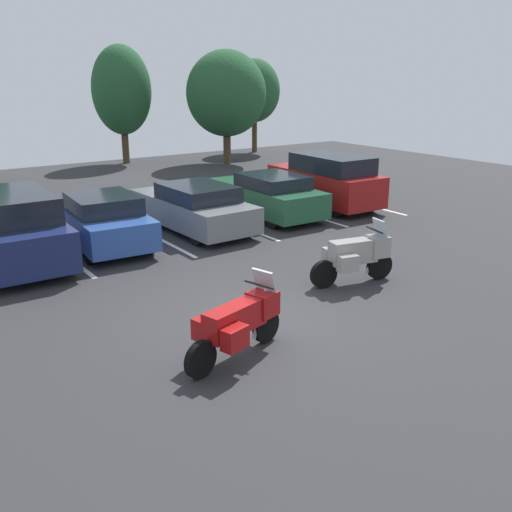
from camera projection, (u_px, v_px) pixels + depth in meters
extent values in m
cube|color=#2D2D30|center=(252.00, 326.00, 10.84)|extent=(44.00, 44.00, 0.10)
cylinder|color=black|center=(266.00, 326.00, 10.01)|extent=(0.62, 0.28, 0.61)
cylinder|color=black|center=(201.00, 359.00, 8.83)|extent=(0.62, 0.28, 0.61)
cube|color=#A51414|center=(235.00, 319.00, 9.29)|extent=(1.26, 0.66, 0.47)
cylinder|color=#B2B2B7|center=(262.00, 307.00, 9.80)|extent=(0.49, 0.20, 1.08)
cylinder|color=black|center=(259.00, 285.00, 9.61)|extent=(0.20, 0.61, 0.04)
cube|color=#A51414|center=(262.00, 303.00, 9.79)|extent=(0.54, 0.54, 0.42)
cube|color=#B2C1CC|center=(264.00, 280.00, 9.71)|extent=(0.27, 0.47, 0.39)
cube|color=#A51414|center=(206.00, 327.00, 9.25)|extent=(0.49, 0.35, 0.36)
cube|color=#A51414|center=(235.00, 338.00, 8.87)|extent=(0.49, 0.35, 0.36)
cylinder|color=black|center=(379.00, 266.00, 13.08)|extent=(0.64, 0.25, 0.63)
cylinder|color=black|center=(324.00, 274.00, 12.53)|extent=(0.64, 0.25, 0.63)
cube|color=gray|center=(353.00, 251.00, 12.67)|extent=(1.15, 0.60, 0.52)
cylinder|color=#B2B2B7|center=(376.00, 250.00, 12.91)|extent=(0.50, 0.17, 1.10)
cylinder|color=black|center=(374.00, 230.00, 12.73)|extent=(0.16, 0.61, 0.04)
cube|color=gray|center=(377.00, 246.00, 12.89)|extent=(0.53, 0.54, 0.47)
cube|color=#B2C1CC|center=(380.00, 227.00, 12.78)|extent=(0.25, 0.46, 0.39)
cube|color=gray|center=(332.00, 255.00, 12.88)|extent=(0.48, 0.33, 0.36)
cube|color=gray|center=(348.00, 264.00, 12.30)|extent=(0.48, 0.33, 0.36)
cube|color=silver|center=(63.00, 252.00, 15.12)|extent=(0.12, 4.92, 0.01)
cube|color=silver|center=(155.00, 236.00, 16.58)|extent=(0.12, 4.92, 0.01)
cube|color=silver|center=(232.00, 223.00, 18.05)|extent=(0.12, 4.92, 0.01)
cube|color=silver|center=(298.00, 212.00, 19.51)|extent=(0.12, 4.92, 0.01)
cube|color=silver|center=(355.00, 202.00, 20.97)|extent=(0.12, 4.92, 0.01)
cube|color=navy|center=(12.00, 235.00, 14.17)|extent=(2.02, 4.91, 0.96)
cube|color=black|center=(10.00, 206.00, 13.71)|extent=(1.84, 2.87, 0.63)
cylinder|color=black|center=(32.00, 229.00, 16.04)|extent=(0.23, 0.69, 0.69)
cylinder|color=black|center=(67.00, 260.00, 13.42)|extent=(0.23, 0.69, 0.69)
cube|color=#2D519E|center=(102.00, 223.00, 15.62)|extent=(2.04, 4.35, 0.76)
cube|color=black|center=(103.00, 204.00, 15.19)|extent=(1.76, 2.08, 0.47)
cylinder|color=black|center=(62.00, 225.00, 16.50)|extent=(0.26, 0.71, 0.70)
cylinder|color=black|center=(113.00, 218.00, 17.25)|extent=(0.26, 0.71, 0.70)
cylinder|color=black|center=(90.00, 250.00, 14.15)|extent=(0.26, 0.71, 0.70)
cylinder|color=black|center=(148.00, 241.00, 14.90)|extent=(0.26, 0.71, 0.70)
cube|color=slate|center=(192.00, 210.00, 17.26)|extent=(2.02, 4.76, 0.75)
cube|color=black|center=(198.00, 192.00, 16.81)|extent=(1.79, 2.29, 0.45)
cylinder|color=black|center=(145.00, 213.00, 18.11)|extent=(0.24, 0.63, 0.62)
cylinder|color=black|center=(189.00, 206.00, 19.03)|extent=(0.24, 0.63, 0.62)
cylinder|color=black|center=(197.00, 234.00, 15.66)|extent=(0.24, 0.63, 0.62)
cylinder|color=black|center=(245.00, 225.00, 16.58)|extent=(0.24, 0.63, 0.62)
cube|color=#235638|center=(266.00, 197.00, 18.89)|extent=(1.94, 4.56, 0.80)
cube|color=black|center=(273.00, 181.00, 18.41)|extent=(1.73, 2.20, 0.41)
cylinder|color=black|center=(223.00, 200.00, 19.79)|extent=(0.24, 0.66, 0.66)
cylinder|color=black|center=(260.00, 195.00, 20.61)|extent=(0.24, 0.66, 0.66)
cylinder|color=black|center=(274.00, 218.00, 17.35)|extent=(0.24, 0.66, 0.66)
cylinder|color=black|center=(314.00, 211.00, 18.17)|extent=(0.24, 0.66, 0.66)
cube|color=maroon|center=(324.00, 185.00, 20.20)|extent=(1.90, 4.57, 1.04)
cube|color=black|center=(332.00, 164.00, 19.66)|extent=(1.71, 2.88, 0.59)
cylinder|color=black|center=(281.00, 191.00, 21.14)|extent=(0.24, 0.72, 0.71)
cylinder|color=black|center=(313.00, 187.00, 21.94)|extent=(0.24, 0.72, 0.71)
cylinder|color=black|center=(336.00, 207.00, 18.70)|extent=(0.24, 0.72, 0.71)
cylinder|color=black|center=(370.00, 201.00, 19.49)|extent=(0.24, 0.72, 0.71)
cylinder|color=#4C3823|center=(254.00, 137.00, 34.15)|extent=(0.30, 0.30, 1.77)
ellipsoid|color=#23512D|center=(254.00, 91.00, 33.33)|extent=(2.99, 2.99, 3.60)
cylinder|color=#4C3823|center=(126.00, 149.00, 29.94)|extent=(0.35, 0.35, 1.48)
ellipsoid|color=#23512D|center=(122.00, 90.00, 29.03)|extent=(3.01, 3.01, 4.47)
cylinder|color=#4C3823|center=(227.00, 150.00, 29.84)|extent=(0.39, 0.39, 1.40)
ellipsoid|color=#23512D|center=(226.00, 93.00, 28.97)|extent=(4.07, 4.07, 4.30)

